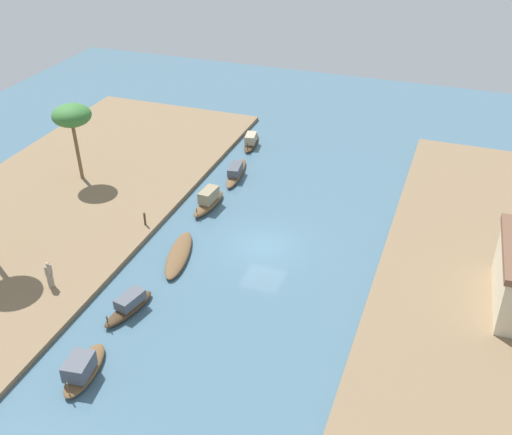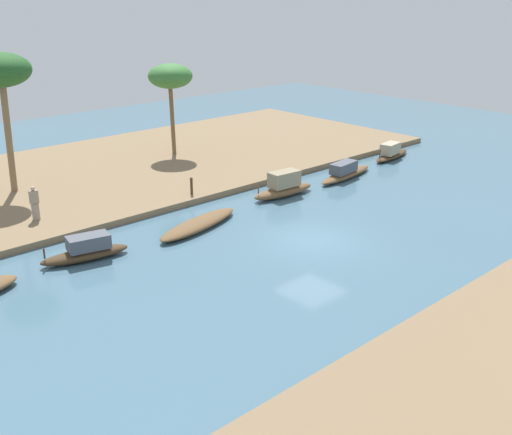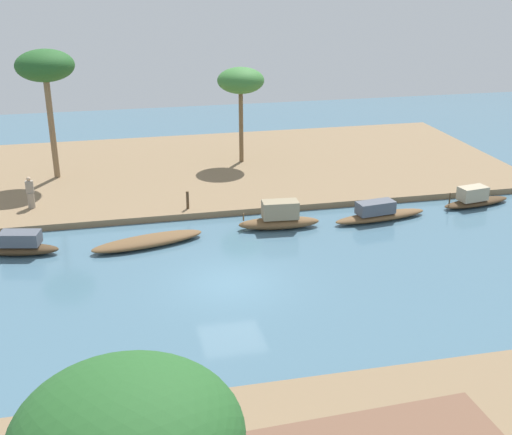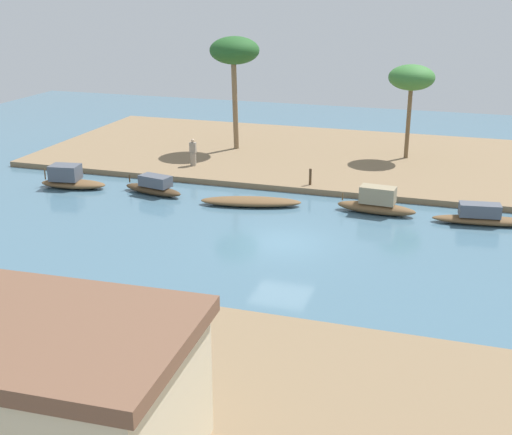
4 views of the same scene
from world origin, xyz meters
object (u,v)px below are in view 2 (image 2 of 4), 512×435
(sampan_foreground, at_px, (199,224))
(palm_tree_left_near, at_px, (170,77))
(sampan_open_hull, at_px, (345,172))
(sampan_with_red_awning, at_px, (284,187))
(person_on_near_bank, at_px, (35,206))
(mooring_post, at_px, (192,186))
(sampan_with_tall_canopy, at_px, (86,250))
(sampan_midstream, at_px, (391,153))

(sampan_foreground, xyz_separation_m, palm_tree_left_near, (-6.45, -11.01, 4.93))
(sampan_open_hull, xyz_separation_m, palm_tree_left_near, (4.63, -10.39, 4.78))
(sampan_open_hull, bearing_deg, sampan_with_red_awning, -8.68)
(sampan_foreground, distance_m, palm_tree_left_near, 13.68)
(palm_tree_left_near, bearing_deg, sampan_foreground, 59.63)
(sampan_foreground, distance_m, sampan_open_hull, 11.10)
(person_on_near_bank, distance_m, mooring_post, 7.73)
(sampan_with_tall_canopy, bearing_deg, person_on_near_bank, -79.37)
(sampan_with_red_awning, bearing_deg, person_on_near_bank, -17.65)
(sampan_midstream, distance_m, mooring_post, 14.59)
(sampan_foreground, distance_m, sampan_with_red_awning, 6.20)
(sampan_foreground, xyz_separation_m, sampan_with_red_awning, (-6.15, -0.69, 0.30))
(person_on_near_bank, bearing_deg, sampan_open_hull, 163.01)
(sampan_with_tall_canopy, distance_m, palm_tree_left_near, 16.72)
(mooring_post, bearing_deg, sampan_foreground, 57.33)
(sampan_open_hull, bearing_deg, sampan_midstream, -179.30)
(mooring_post, bearing_deg, sampan_midstream, 172.15)
(sampan_with_tall_canopy, relative_size, sampan_midstream, 0.92)
(person_on_near_bank, xyz_separation_m, mooring_post, (-7.51, 1.82, -0.24))
(sampan_foreground, xyz_separation_m, sampan_with_tall_canopy, (5.45, -0.27, 0.20))
(sampan_foreground, xyz_separation_m, mooring_post, (-2.21, -3.45, 0.55))
(sampan_open_hull, relative_size, person_on_near_bank, 3.06)
(sampan_midstream, bearing_deg, sampan_with_tall_canopy, -6.44)
(sampan_open_hull, height_order, mooring_post, mooring_post)
(person_on_near_bank, bearing_deg, palm_tree_left_near, -155.11)
(sampan_with_tall_canopy, bearing_deg, sampan_midstream, -164.53)
(sampan_midstream, xyz_separation_m, mooring_post, (14.45, -1.99, 0.38))
(sampan_foreground, height_order, sampan_with_tall_canopy, sampan_with_tall_canopy)
(sampan_open_hull, relative_size, mooring_post, 5.55)
(sampan_foreground, relative_size, palm_tree_left_near, 0.92)
(sampan_foreground, bearing_deg, mooring_post, -136.10)
(person_on_near_bank, relative_size, mooring_post, 1.81)
(person_on_near_bank, bearing_deg, sampan_foreground, 134.03)
(sampan_with_tall_canopy, bearing_deg, sampan_open_hull, -166.38)
(sampan_with_red_awning, distance_m, palm_tree_left_near, 11.31)
(sampan_with_tall_canopy, relative_size, palm_tree_left_near, 0.65)
(sampan_open_hull, distance_m, palm_tree_left_near, 12.34)
(mooring_post, bearing_deg, person_on_near_bank, -13.63)
(sampan_midstream, height_order, person_on_near_bank, person_on_near_bank)
(person_on_near_bank, relative_size, palm_tree_left_near, 0.28)
(sampan_open_hull, xyz_separation_m, sampan_midstream, (-5.58, -0.84, 0.02))
(sampan_with_red_awning, distance_m, mooring_post, 4.82)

